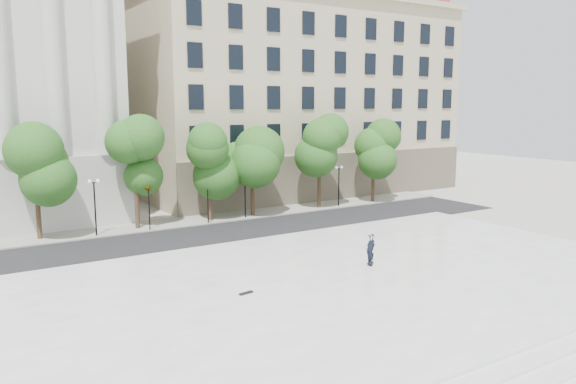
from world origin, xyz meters
The scene contains 11 objects.
ground centered at (0.00, 0.00, 0.00)m, with size 160.00×160.00×0.00m, color #ABA8A1.
plaza centered at (0.00, 3.00, 0.23)m, with size 44.00×22.00×0.45m, color white.
street centered at (0.00, 18.00, 0.01)m, with size 60.00×8.00×0.02m, color black.
far_sidewalk centered at (0.00, 24.00, 0.06)m, with size 60.00×4.00×0.12m, color gray.
building_east centered at (20.00, 38.91, 11.14)m, with size 36.00×26.15×23.00m.
traffic_light_west centered at (-1.82, 22.30, 3.72)m, with size 1.10×1.78×4.22m.
traffic_light_east centered at (3.27, 22.30, 3.61)m, with size 0.90×1.55×4.12m.
person_lying centered at (5.59, 4.14, 0.71)m, with size 0.70×0.46×1.91m, color black.
skateboard centered at (-3.09, 3.72, 0.49)m, with size 0.80×0.20×0.08m, color black.
street_trees centered at (8.45, 23.28, 5.28)m, with size 35.90×4.71×7.83m.
lamp_posts centered at (-0.13, 22.60, 3.01)m, with size 36.39×0.28×4.48m.
Camera 1 is at (-16.12, -20.70, 10.04)m, focal length 35.00 mm.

